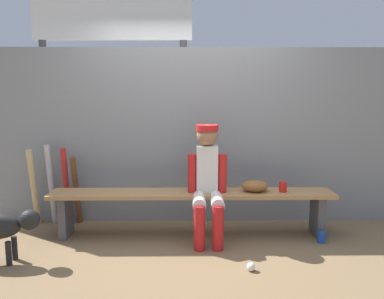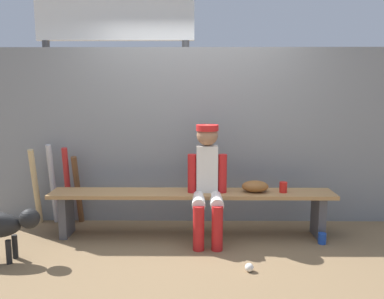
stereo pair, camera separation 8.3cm
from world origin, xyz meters
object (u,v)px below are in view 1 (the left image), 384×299
at_px(player_seated, 208,178).
at_px(cup_on_ground, 322,237).
at_px(baseball_glove, 255,186).
at_px(bat_wood_dark, 76,191).
at_px(bat_aluminum_silver, 51,185).
at_px(baseball, 251,267).
at_px(dugout_bench, 192,201).
at_px(bat_wood_natural, 34,188).
at_px(cup_on_bench, 283,187).
at_px(scoreboard, 117,25).
at_px(bat_aluminum_red, 66,187).

xyz_separation_m(player_seated, cup_on_ground, (1.16, -0.10, -0.60)).
bearing_deg(baseball_glove, bat_wood_dark, 169.87).
distance_m(bat_wood_dark, bat_aluminum_silver, 0.30).
relative_size(baseball_glove, baseball, 3.78).
height_order(bat_aluminum_silver, cup_on_ground, bat_aluminum_silver).
relative_size(dugout_bench, player_seated, 2.50).
height_order(bat_wood_natural, cup_on_bench, bat_wood_natural).
height_order(player_seated, cup_on_ground, player_seated).
distance_m(bat_wood_dark, cup_on_ground, 2.72).
relative_size(baseball_glove, cup_on_ground, 2.55).
xyz_separation_m(cup_on_ground, scoreboard, (-2.33, 1.73, 2.37)).
relative_size(player_seated, bat_aluminum_silver, 1.27).
height_order(bat_aluminum_silver, cup_on_bench, bat_aluminum_silver).
bearing_deg(scoreboard, cup_on_bench, -37.97).
height_order(player_seated, bat_wood_natural, player_seated).
xyz_separation_m(bat_aluminum_silver, baseball, (2.11, -1.21, -0.43)).
distance_m(baseball_glove, cup_on_ground, 0.85).
bearing_deg(bat_wood_natural, bat_aluminum_red, 0.95).
bearing_deg(bat_aluminum_silver, scoreboard, 62.16).
distance_m(cup_on_bench, scoreboard, 3.13).
xyz_separation_m(bat_wood_dark, scoreboard, (0.31, 1.16, 2.02)).
relative_size(bat_aluminum_silver, bat_wood_natural, 1.04).
relative_size(dugout_bench, bat_wood_natural, 3.30).
relative_size(bat_wood_dark, cup_on_ground, 7.42).
bearing_deg(baseball_glove, bat_aluminum_silver, 170.55).
xyz_separation_m(bat_wood_dark, bat_aluminum_red, (-0.11, -0.03, 0.05)).
xyz_separation_m(dugout_bench, bat_aluminum_red, (-1.42, 0.33, 0.07)).
bearing_deg(bat_aluminum_red, player_seated, -15.62).
bearing_deg(baseball_glove, player_seated, -167.26).
relative_size(bat_aluminum_silver, baseball, 12.64).
bearing_deg(bat_wood_dark, baseball_glove, -10.13).
xyz_separation_m(bat_wood_natural, cup_on_ground, (3.11, -0.53, -0.39)).
bearing_deg(baseball, bat_aluminum_red, 148.96).
bearing_deg(player_seated, baseball, -64.48).
xyz_separation_m(bat_aluminum_silver, scoreboard, (0.60, 1.14, 1.95)).
bearing_deg(bat_aluminum_silver, cup_on_bench, -8.75).
relative_size(dugout_bench, scoreboard, 0.87).
bearing_deg(dugout_bench, bat_wood_natural, 169.80).
relative_size(bat_wood_natural, scoreboard, 0.26).
bearing_deg(baseball_glove, bat_aluminum_red, 171.07).
height_order(bat_wood_natural, cup_on_ground, bat_wood_natural).
xyz_separation_m(bat_aluminum_red, scoreboard, (0.41, 1.19, 1.97)).
height_order(dugout_bench, baseball_glove, baseball_glove).
xyz_separation_m(baseball_glove, bat_aluminum_silver, (-2.28, 0.38, -0.07)).
height_order(dugout_bench, baseball, dugout_bench).
bearing_deg(bat_wood_natural, bat_aluminum_silver, 17.83).
distance_m(bat_wood_natural, cup_on_ground, 3.18).
bearing_deg(bat_wood_dark, player_seated, -17.61).
xyz_separation_m(bat_wood_natural, cup_on_bench, (2.74, -0.34, 0.09)).
distance_m(baseball_glove, scoreboard, 2.94).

